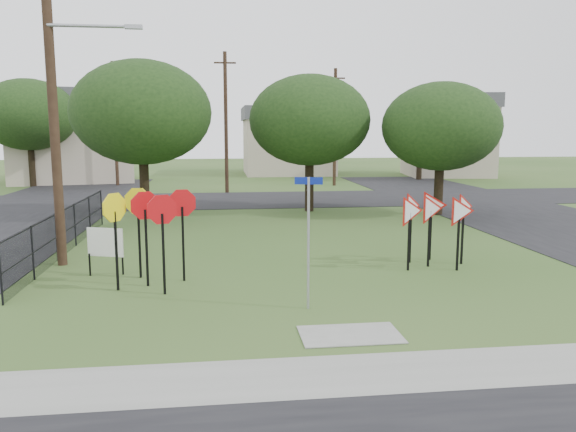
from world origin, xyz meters
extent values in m
plane|color=#2F4E1D|center=(0.00, 0.00, 0.00)|extent=(140.00, 140.00, 0.00)
cube|color=gray|center=(0.00, -4.20, 0.01)|extent=(30.00, 1.60, 0.02)
cube|color=#2F4E1D|center=(0.00, -5.40, 0.01)|extent=(30.00, 0.80, 0.02)
cube|color=black|center=(12.00, 10.00, 0.01)|extent=(8.00, 50.00, 0.02)
cube|color=black|center=(0.00, 20.00, 0.01)|extent=(60.00, 8.00, 0.02)
cube|color=gray|center=(0.00, -2.40, 0.01)|extent=(2.00, 1.20, 0.02)
cylinder|color=#9FA1A8|center=(-0.57, -0.62, 1.51)|extent=(0.06, 0.06, 3.02)
cube|color=navy|center=(-0.57, -0.62, 2.94)|extent=(0.61, 0.16, 0.16)
cube|color=black|center=(-4.44, 1.78, 1.02)|extent=(0.06, 0.06, 2.03)
cube|color=black|center=(-3.52, 2.18, 1.02)|extent=(0.06, 0.06, 2.03)
cube|color=black|center=(-3.93, 0.96, 1.02)|extent=(0.06, 0.06, 2.03)
cube|color=black|center=(-5.15, 1.47, 1.02)|extent=(0.06, 0.06, 2.03)
cube|color=black|center=(-4.74, 2.69, 1.02)|extent=(0.06, 0.06, 2.03)
cube|color=black|center=(2.89, 2.54, 0.85)|extent=(0.06, 0.06, 1.70)
cube|color=black|center=(3.65, 2.92, 0.85)|extent=(0.06, 0.06, 1.70)
cube|color=black|center=(4.31, 2.35, 0.85)|extent=(0.06, 0.06, 1.70)
cube|color=black|center=(3.27, 3.48, 0.85)|extent=(0.06, 0.06, 1.70)
cube|color=black|center=(4.02, 3.77, 0.85)|extent=(0.06, 0.06, 1.70)
cube|color=black|center=(4.78, 3.11, 0.85)|extent=(0.06, 0.06, 1.70)
cube|color=black|center=(-6.18, 3.06, 0.31)|extent=(0.04, 0.04, 0.63)
cube|color=black|center=(-5.28, 3.06, 0.31)|extent=(0.04, 0.04, 0.63)
cube|color=white|center=(-5.73, 3.06, 0.94)|extent=(1.03, 0.39, 0.81)
cylinder|color=#39271A|center=(-7.30, 4.50, 5.00)|extent=(0.28, 0.28, 10.00)
cylinder|color=#9FA1A8|center=(-6.10, 4.40, 7.00)|extent=(2.40, 0.10, 0.10)
cube|color=#9FA1A8|center=(-4.90, 4.40, 7.00)|extent=(0.50, 0.18, 0.12)
cylinder|color=#39271A|center=(-2.00, 24.00, 4.50)|extent=(0.24, 0.24, 9.00)
cube|color=#39271A|center=(-2.00, 24.00, 8.30)|extent=(1.40, 0.10, 0.10)
cylinder|color=#39271A|center=(6.00, 28.00, 4.25)|extent=(0.24, 0.24, 8.50)
cube|color=#39271A|center=(6.00, 28.00, 7.80)|extent=(1.40, 0.10, 0.10)
cylinder|color=#39271A|center=(-10.00, 30.00, 4.50)|extent=(0.24, 0.24, 9.00)
cube|color=#39271A|center=(-10.00, 30.00, 8.30)|extent=(1.40, 0.10, 0.10)
cylinder|color=black|center=(-7.60, 0.50, 0.75)|extent=(0.05, 0.05, 1.50)
cylinder|color=black|center=(-7.60, 2.80, 0.75)|extent=(0.05, 0.05, 1.50)
cylinder|color=black|center=(-7.60, 5.10, 0.75)|extent=(0.05, 0.05, 1.50)
cylinder|color=black|center=(-7.60, 7.40, 0.75)|extent=(0.05, 0.05, 1.50)
cylinder|color=black|center=(-7.60, 9.70, 0.75)|extent=(0.05, 0.05, 1.50)
cylinder|color=black|center=(-7.60, 12.00, 0.75)|extent=(0.05, 0.05, 1.50)
cube|color=black|center=(-7.60, 6.25, 1.46)|extent=(0.03, 11.50, 0.03)
cube|color=black|center=(-7.60, 6.25, 0.75)|extent=(0.03, 11.50, 0.03)
cube|color=black|center=(-7.60, 6.25, 0.75)|extent=(0.01, 11.50, 1.50)
cube|color=#BCAD97|center=(-14.00, 34.00, 3.00)|extent=(10.08, 8.46, 6.00)
cube|color=#4B4C51|center=(-14.00, 34.00, 6.60)|extent=(10.58, 8.88, 1.20)
cube|color=#BCAD97|center=(4.00, 40.00, 2.50)|extent=(8.00, 8.00, 5.00)
cube|color=#4B4C51|center=(4.00, 40.00, 5.60)|extent=(8.40, 8.40, 1.20)
cube|color=#BCAD97|center=(18.00, 36.00, 3.00)|extent=(7.91, 7.91, 6.00)
cube|color=#4B4C51|center=(18.00, 36.00, 6.60)|extent=(8.30, 8.30, 1.20)
cylinder|color=black|center=(-6.00, 14.00, 1.31)|extent=(0.44, 0.44, 2.62)
ellipsoid|color=black|center=(-6.00, 14.00, 4.87)|extent=(6.40, 6.40, 4.80)
cylinder|color=black|center=(2.00, 15.00, 1.22)|extent=(0.44, 0.44, 2.45)
ellipsoid|color=black|center=(2.00, 15.00, 4.55)|extent=(6.00, 6.00, 4.50)
cylinder|color=black|center=(8.00, 13.00, 1.14)|extent=(0.44, 0.44, 2.27)
ellipsoid|color=black|center=(8.00, 13.00, 4.23)|extent=(5.60, 5.60, 4.20)
cylinder|color=black|center=(-16.00, 30.00, 1.40)|extent=(0.44, 0.44, 2.80)
ellipsoid|color=black|center=(-16.00, 30.00, 5.18)|extent=(6.80, 6.80, 5.10)
cylinder|color=black|center=(14.00, 32.00, 1.22)|extent=(0.44, 0.44, 2.45)
ellipsoid|color=black|center=(14.00, 32.00, 4.55)|extent=(6.00, 6.00, 4.50)
camera|label=1|loc=(-2.55, -12.85, 4.03)|focal=35.00mm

